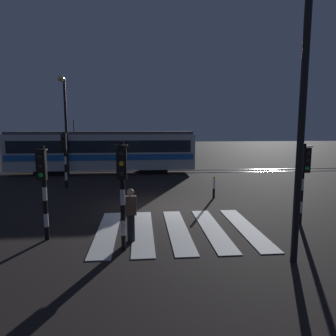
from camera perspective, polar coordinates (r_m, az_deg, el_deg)
ground_plane at (r=13.65m, az=0.27°, el=-7.59°), size 120.00×120.00×0.00m
rail_near at (r=23.60m, az=-2.25°, el=-1.00°), size 80.00×0.12×0.03m
rail_far at (r=25.01m, az=-2.44°, el=-0.50°), size 80.00×0.12×0.03m
crosswalk_zebra at (r=10.92m, az=1.84°, el=-11.53°), size 5.67×4.63×0.02m
traffic_light_corner_near_left at (r=10.21m, az=-22.49°, el=-1.95°), size 0.36×0.42×3.04m
traffic_light_corner_far_left at (r=18.64m, az=-18.90°, el=2.96°), size 0.36×0.42×3.31m
traffic_light_corner_near_right at (r=12.07m, az=24.24°, el=-0.65°), size 0.36×0.42×3.03m
traffic_light_kerb_mid_left at (r=8.69m, az=-8.64°, el=-2.26°), size 0.36×0.42×3.21m
street_lamp_near_kerb at (r=8.39m, az=25.13°, el=16.06°), size 0.44×1.21×7.88m
street_lamp_trackside_left at (r=22.84m, az=-18.88°, el=9.55°), size 0.44×1.21×7.06m
tram at (r=24.23m, az=-12.18°, el=3.17°), size 14.35×2.58×4.15m
pedestrian_waiting_at_kerb at (r=9.70m, az=-7.01°, el=-8.72°), size 0.36×0.24×1.71m
bollard_island_edge at (r=15.62m, az=8.63°, el=-3.61°), size 0.12×0.12×1.11m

